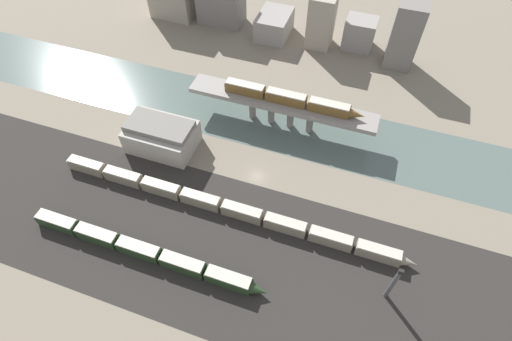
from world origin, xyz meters
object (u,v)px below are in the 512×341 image
at_px(warehouse_building, 162,136).
at_px(signal_tower, 393,284).
at_px(train_yard_near, 144,251).
at_px(train_yard_mid, 226,207).
at_px(train_on_bridge, 291,99).

relative_size(warehouse_building, signal_tower, 1.45).
bearing_deg(warehouse_building, train_yard_near, -69.79).
height_order(train_yard_near, train_yard_mid, train_yard_near).
distance_m(train_yard_mid, signal_tower, 43.77).
bearing_deg(train_yard_near, signal_tower, 9.01).
distance_m(train_yard_mid, warehouse_building, 30.39).
xyz_separation_m(train_yard_mid, signal_tower, (42.55, -9.13, 4.68)).
height_order(train_on_bridge, warehouse_building, train_on_bridge).
xyz_separation_m(warehouse_building, signal_tower, (68.64, -24.51, 2.16)).
relative_size(train_yard_near, warehouse_building, 3.18).
relative_size(train_on_bridge, train_yard_mid, 0.44).
bearing_deg(signal_tower, train_yard_near, -170.99).
height_order(train_yard_mid, warehouse_building, warehouse_building).
distance_m(train_on_bridge, warehouse_building, 39.17).
distance_m(train_yard_near, signal_tower, 57.22).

